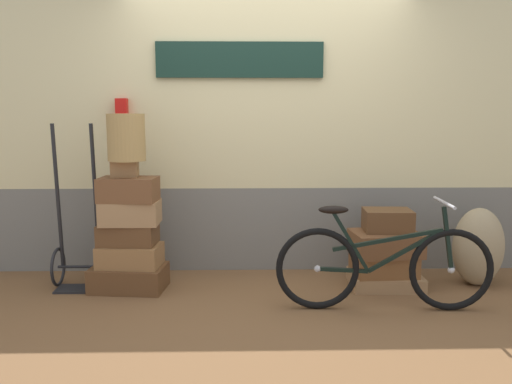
% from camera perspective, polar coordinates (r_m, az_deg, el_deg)
% --- Properties ---
extents(ground, '(9.65, 5.20, 0.06)m').
position_cam_1_polar(ground, '(4.34, 1.58, -11.54)').
color(ground, brown).
extents(station_building, '(7.65, 0.74, 2.55)m').
position_cam_1_polar(station_building, '(4.93, 1.28, 6.41)').
color(station_building, slate).
rests_on(station_building, ground).
extents(suitcase_0, '(0.63, 0.44, 0.20)m').
position_cam_1_polar(suitcase_0, '(4.61, -13.40, -8.89)').
color(suitcase_0, brown).
rests_on(suitcase_0, ground).
extents(suitcase_1, '(0.53, 0.38, 0.18)m').
position_cam_1_polar(suitcase_1, '(4.56, -13.29, -6.61)').
color(suitcase_1, olive).
rests_on(suitcase_1, suitcase_0).
extents(suitcase_2, '(0.48, 0.34, 0.17)m').
position_cam_1_polar(suitcase_2, '(4.55, -13.49, -4.37)').
color(suitcase_2, brown).
rests_on(suitcase_2, suitcase_1).
extents(suitcase_3, '(0.47, 0.31, 0.19)m').
position_cam_1_polar(suitcase_3, '(4.49, -13.26, -2.15)').
color(suitcase_3, '#9E754C').
rests_on(suitcase_3, suitcase_2).
extents(suitcase_4, '(0.48, 0.33, 0.20)m').
position_cam_1_polar(suitcase_4, '(4.45, -13.46, 0.27)').
color(suitcase_4, brown).
rests_on(suitcase_4, suitcase_3).
extents(suitcase_5, '(0.22, 0.16, 0.13)m').
position_cam_1_polar(suitcase_5, '(4.46, -13.84, 2.42)').
color(suitcase_5, olive).
rests_on(suitcase_5, suitcase_4).
extents(suitcase_6, '(0.59, 0.46, 0.11)m').
position_cam_1_polar(suitcase_6, '(4.70, 13.61, -9.08)').
color(suitcase_6, '#9E754C').
rests_on(suitcase_6, ground).
extents(suitcase_7, '(0.52, 0.41, 0.17)m').
position_cam_1_polar(suitcase_7, '(4.64, 13.45, -7.49)').
color(suitcase_7, brown).
rests_on(suitcase_7, suitcase_6).
extents(suitcase_8, '(0.59, 0.45, 0.19)m').
position_cam_1_polar(suitcase_8, '(4.59, 13.65, -5.35)').
color(suitcase_8, brown).
rests_on(suitcase_8, suitcase_7).
extents(suitcase_9, '(0.41, 0.32, 0.18)m').
position_cam_1_polar(suitcase_9, '(4.59, 13.87, -2.96)').
color(suitcase_9, brown).
rests_on(suitcase_9, suitcase_8).
extents(wicker_basket, '(0.30, 0.30, 0.38)m').
position_cam_1_polar(wicker_basket, '(4.42, -13.69, 5.69)').
color(wicker_basket, '#A8844C').
rests_on(wicker_basket, suitcase_5).
extents(luggage_trolley, '(0.40, 0.38, 1.37)m').
position_cam_1_polar(luggage_trolley, '(4.75, -18.39, -6.04)').
color(luggage_trolley, black).
rests_on(luggage_trolley, ground).
extents(burlap_sack, '(0.42, 0.36, 0.67)m').
position_cam_1_polar(burlap_sack, '(4.91, 22.64, -5.42)').
color(burlap_sack, '#9E8966').
rests_on(burlap_sack, ground).
extents(bicycle, '(1.60, 0.46, 0.82)m').
position_cam_1_polar(bicycle, '(4.09, 13.43, -7.70)').
color(bicycle, black).
rests_on(bicycle, ground).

